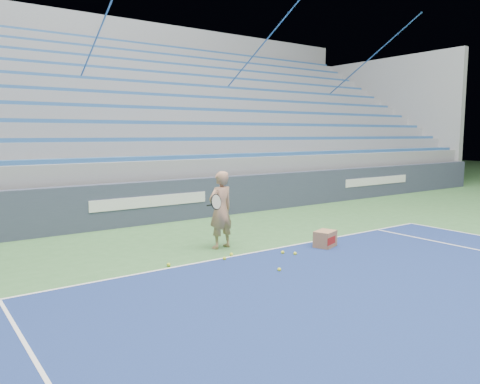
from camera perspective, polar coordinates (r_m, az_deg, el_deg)
name	(u,v)px	position (r m, az deg, el deg)	size (l,w,h in m)	color
sponsor_barrier	(149,203)	(12.29, -11.05, -1.27)	(30.00, 0.32, 1.10)	#353C50
bleachers	(78,133)	(17.53, -19.11, 6.86)	(31.00, 9.15, 7.30)	gray
tennis_player	(221,210)	(9.44, -2.38, -2.19)	(0.91, 0.84, 1.57)	tan
ball_box	(325,239)	(9.78, 10.34, -5.66)	(0.54, 0.48, 0.34)	#9E6F4C
tennis_ball_0	(231,254)	(8.96, -1.06, -7.61)	(0.07, 0.07, 0.07)	yellow
tennis_ball_1	(224,259)	(8.68, -1.90, -8.11)	(0.07, 0.07, 0.07)	yellow
tennis_ball_2	(279,270)	(8.02, 4.81, -9.41)	(0.07, 0.07, 0.07)	yellow
tennis_ball_3	(283,252)	(9.14, 5.22, -7.35)	(0.07, 0.07, 0.07)	yellow
tennis_ball_4	(295,254)	(9.09, 6.73, -7.46)	(0.07, 0.07, 0.07)	yellow
tennis_ball_5	(169,265)	(8.37, -8.70, -8.76)	(0.07, 0.07, 0.07)	yellow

